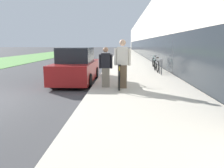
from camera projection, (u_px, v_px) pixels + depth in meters
sidewalk_slab at (128, 58)px, 26.92m from camera, size 3.93×70.00×0.16m
storefront_facade at (172, 36)px, 33.95m from camera, size 10.01×70.00×5.92m
lawn_strip at (37, 56)px, 31.44m from camera, size 7.08×70.00×0.03m
tandem_bicycle at (120, 77)px, 8.50m from camera, size 0.52×2.37×0.90m
person_rider at (122, 64)px, 8.12m from camera, size 0.61×0.24×1.80m
person_bystander at (106, 67)px, 8.29m from camera, size 0.52×0.20×1.52m
bike_rack_hoop at (161, 65)px, 11.81m from camera, size 0.05×0.60×0.84m
cruiser_bike_nearest at (156, 65)px, 13.05m from camera, size 0.52×1.69×0.88m
cruiser_bike_middle at (154, 62)px, 15.13m from camera, size 0.52×1.70×0.86m
parked_sedan_curbside at (76, 67)px, 10.19m from camera, size 1.74×4.08×1.63m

